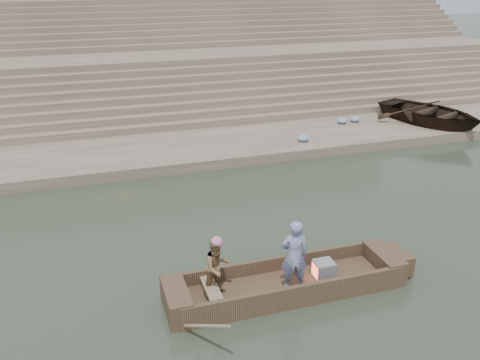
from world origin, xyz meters
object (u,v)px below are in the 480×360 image
main_rowboat (286,288)px  rowing_man (217,267)px  television (323,269)px  beached_rowboat (430,113)px  standing_man (294,255)px

main_rowboat → rowing_man: bearing=175.9°
main_rowboat → rowing_man: rowing_man is taller
television → beached_rowboat: (9.96, 9.51, 0.47)m
main_rowboat → standing_man: (0.08, -0.19, 0.96)m
standing_man → rowing_man: (-1.67, 0.31, -0.17)m
standing_man → television: (0.85, 0.19, -0.65)m
main_rowboat → television: (0.93, -0.00, 0.31)m
beached_rowboat → standing_man: bearing=-159.9°
rowing_man → standing_man: bearing=-28.0°
main_rowboat → rowing_man: (-1.60, 0.12, 0.79)m
main_rowboat → television: television is taller
main_rowboat → beached_rowboat: (10.89, 9.51, 0.78)m
main_rowboat → rowing_man: size_ratio=3.67×
main_rowboat → standing_man: 0.98m
main_rowboat → beached_rowboat: bearing=41.1°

